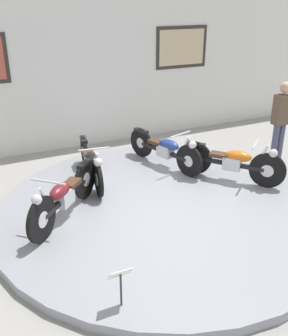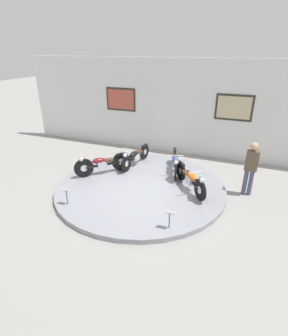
% 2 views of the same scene
% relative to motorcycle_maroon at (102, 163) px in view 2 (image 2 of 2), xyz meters
% --- Properties ---
extents(ground_plane, '(60.00, 60.00, 0.00)m').
position_rel_motorcycle_maroon_xyz_m(ground_plane, '(1.57, -0.27, -0.54)').
color(ground_plane, gray).
extents(display_platform, '(5.46, 5.46, 0.14)m').
position_rel_motorcycle_maroon_xyz_m(display_platform, '(1.57, -0.27, -0.47)').
color(display_platform, gray).
rests_on(display_platform, ground_plane).
extents(back_wall, '(14.00, 0.22, 3.89)m').
position_rel_motorcycle_maroon_xyz_m(back_wall, '(1.57, 3.45, 1.40)').
color(back_wall, silver).
rests_on(back_wall, ground_plane).
extents(motorcycle_maroon, '(1.44, 1.50, 0.81)m').
position_rel_motorcycle_maroon_xyz_m(motorcycle_maroon, '(0.00, 0.00, 0.00)').
color(motorcycle_maroon, black).
rests_on(motorcycle_maroon, display_platform).
extents(motorcycle_black, '(0.54, 1.95, 0.78)m').
position_rel_motorcycle_maroon_xyz_m(motorcycle_black, '(0.80, 1.10, -0.03)').
color(motorcycle_black, black).
rests_on(motorcycle_black, display_platform).
extents(motorcycle_blue, '(0.70, 1.90, 0.79)m').
position_rel_motorcycle_maroon_xyz_m(motorcycle_blue, '(2.35, 1.11, -0.02)').
color(motorcycle_blue, black).
rests_on(motorcycle_blue, display_platform).
extents(motorcycle_orange, '(1.28, 1.60, 0.80)m').
position_rel_motorcycle_maroon_xyz_m(motorcycle_orange, '(3.14, -0.00, -0.01)').
color(motorcycle_orange, black).
rests_on(motorcycle_orange, display_platform).
extents(info_placard_front_left, '(0.26, 0.11, 0.51)m').
position_rel_motorcycle_maroon_xyz_m(info_placard_front_left, '(0.06, -2.11, -0.03)').
color(info_placard_front_left, '#333338').
rests_on(info_placard_front_left, display_platform).
extents(info_placard_front_centre, '(0.26, 0.11, 0.51)m').
position_rel_motorcycle_maroon_xyz_m(info_placard_front_centre, '(3.08, -2.11, -0.03)').
color(info_placard_front_centre, '#333338').
rests_on(info_placard_front_centre, display_platform).
extents(visitor_standing, '(0.36, 0.23, 1.72)m').
position_rel_motorcycle_maroon_xyz_m(visitor_standing, '(4.81, 0.62, 0.44)').
color(visitor_standing, '#4C4C6B').
rests_on(visitor_standing, ground_plane).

